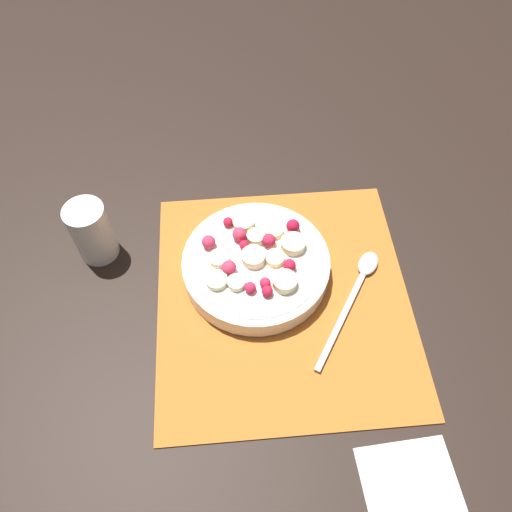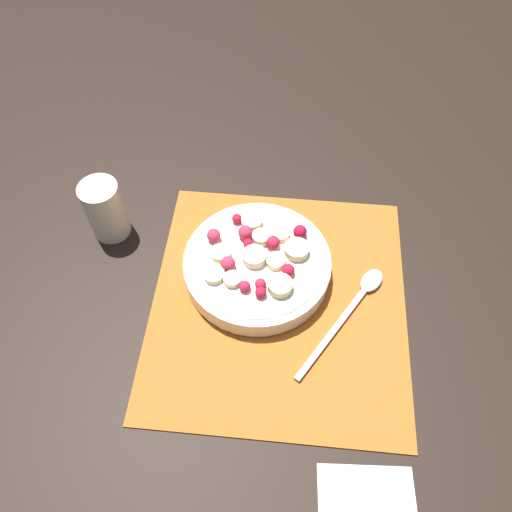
% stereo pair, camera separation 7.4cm
% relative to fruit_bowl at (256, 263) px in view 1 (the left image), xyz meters
% --- Properties ---
extents(ground_plane, '(3.00, 3.00, 0.00)m').
position_rel_fruit_bowl_xyz_m(ground_plane, '(-0.05, -0.04, -0.03)').
color(ground_plane, black).
extents(placemat, '(0.41, 0.38, 0.01)m').
position_rel_fruit_bowl_xyz_m(placemat, '(-0.05, -0.04, -0.02)').
color(placemat, '#B26023').
rests_on(placemat, ground_plane).
extents(fruit_bowl, '(0.22, 0.22, 0.06)m').
position_rel_fruit_bowl_xyz_m(fruit_bowl, '(0.00, 0.00, 0.00)').
color(fruit_bowl, white).
rests_on(fruit_bowl, placemat).
extents(spoon, '(0.20, 0.13, 0.01)m').
position_rel_fruit_bowl_xyz_m(spoon, '(-0.04, -0.15, -0.02)').
color(spoon, '#B2B2B7').
rests_on(spoon, placemat).
extents(drinking_glass, '(0.06, 0.06, 0.10)m').
position_rel_fruit_bowl_xyz_m(drinking_glass, '(0.06, 0.25, 0.02)').
color(drinking_glass, white).
rests_on(drinking_glass, ground_plane).
extents(napkin, '(0.14, 0.12, 0.01)m').
position_rel_fruit_bowl_xyz_m(napkin, '(-0.34, -0.16, -0.02)').
color(napkin, white).
rests_on(napkin, ground_plane).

